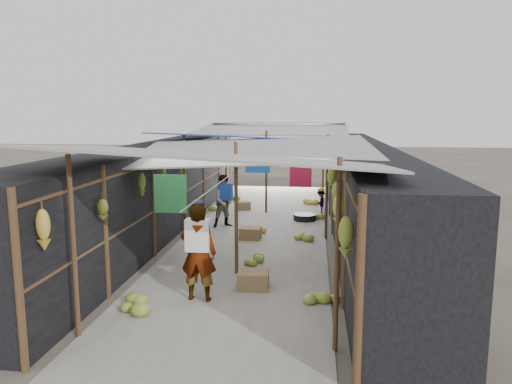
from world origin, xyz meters
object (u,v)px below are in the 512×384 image
at_px(crate_near, 250,234).
at_px(black_basin, 305,218).
at_px(vendor_elderly, 198,253).
at_px(vendor_seated, 321,202).
at_px(shopper_blue, 225,201).

distance_m(crate_near, black_basin, 2.68).
relative_size(crate_near, vendor_elderly, 0.31).
relative_size(crate_near, vendor_seated, 0.67).
bearing_deg(crate_near, vendor_seated, 62.84).
bearing_deg(shopper_blue, vendor_elderly, -111.32).
height_order(crate_near, black_basin, crate_near).
bearing_deg(black_basin, vendor_seated, 63.45).
relative_size(shopper_blue, vendor_seated, 1.88).
bearing_deg(black_basin, vendor_elderly, -104.25).
bearing_deg(shopper_blue, vendor_seated, 10.32).
bearing_deg(black_basin, crate_near, -118.96).
bearing_deg(crate_near, black_basin, 62.15).
distance_m(crate_near, vendor_elderly, 4.19).
xyz_separation_m(black_basin, shopper_blue, (-2.16, -1.05, 0.63)).
xyz_separation_m(vendor_elderly, vendor_seated, (2.11, 7.41, -0.45)).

